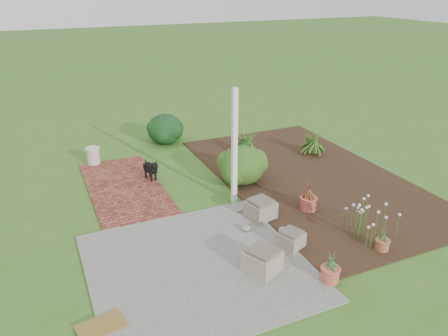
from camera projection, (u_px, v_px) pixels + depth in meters
name	position (u px, v px, depth m)	size (l,w,h in m)	color
ground	(223.00, 207.00, 9.22)	(80.00, 80.00, 0.00)	#3D6720
concrete_patio	(197.00, 266.00, 7.28)	(3.50, 3.50, 0.04)	#60605D
brick_path	(125.00, 187.00, 10.05)	(1.60, 3.50, 0.04)	maroon
garden_bed	(309.00, 177.00, 10.57)	(4.00, 7.00, 0.03)	black
veranda_post	(234.00, 148.00, 8.92)	(0.10, 0.10, 2.50)	white
stone_trough_near	(291.00, 240.00, 7.75)	(0.39, 0.39, 0.26)	#76665A
stone_trough_mid	(262.00, 261.00, 7.09)	(0.50, 0.50, 0.33)	gray
stone_trough_far	(261.00, 210.00, 8.69)	(0.50, 0.50, 0.33)	#726754
coir_doormat	(101.00, 326.00, 5.98)	(0.64, 0.41, 0.02)	brown
black_dog	(151.00, 168.00, 10.27)	(0.26, 0.56, 0.49)	black
cream_ceramic_urn	(93.00, 156.00, 11.21)	(0.32, 0.32, 0.42)	beige
evergreen_shrub	(242.00, 164.00, 10.10)	(1.08, 1.08, 0.91)	#1E4112
agapanthus_clump_back	(312.00, 140.00, 11.76)	(0.92, 0.92, 0.83)	#0B380C
agapanthus_clump_front	(245.00, 140.00, 11.78)	(0.90, 0.90, 0.80)	#104210
pink_flower_patch	(376.00, 218.00, 8.04)	(1.08, 1.08, 0.69)	#113D0F
terracotta_pot_bronze	(308.00, 203.00, 9.01)	(0.34, 0.34, 0.28)	#AF493B
terracotta_pot_small_left	(382.00, 245.00, 7.68)	(0.24, 0.24, 0.20)	#9D5735
terracotta_pot_small_right	(330.00, 274.00, 6.86)	(0.29, 0.29, 0.24)	#B6543D
purple_flowering_bush	(165.00, 128.00, 12.67)	(1.04, 1.04, 0.89)	black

